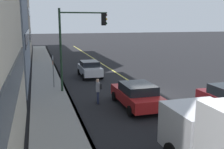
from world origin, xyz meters
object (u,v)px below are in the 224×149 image
at_px(car_red, 137,95).
at_px(street_sign_post, 53,69).
at_px(traffic_light_mast, 78,36).
at_px(pedestrian_with_backpack, 98,89).
at_px(car_white, 90,69).

height_order(car_red, street_sign_post, street_sign_post).
relative_size(traffic_light_mast, street_sign_post, 2.31).
relative_size(pedestrian_with_backpack, street_sign_post, 0.61).
bearing_deg(pedestrian_with_backpack, car_white, -7.82).
bearing_deg(pedestrian_with_backpack, traffic_light_mast, 11.95).
height_order(car_white, pedestrian_with_backpack, pedestrian_with_backpack).
bearing_deg(car_white, traffic_light_mast, 160.11).
xyz_separation_m(pedestrian_with_backpack, traffic_light_mast, (3.25, 0.69, 3.18)).
height_order(pedestrian_with_backpack, traffic_light_mast, traffic_light_mast).
bearing_deg(street_sign_post, traffic_light_mast, -125.97).
height_order(car_white, street_sign_post, street_sign_post).
xyz_separation_m(car_white, traffic_light_mast, (-5.05, 1.83, 3.34)).
distance_m(pedestrian_with_backpack, street_sign_post, 5.20).
bearing_deg(car_white, pedestrian_with_backpack, 172.18).
xyz_separation_m(car_red, traffic_light_mast, (4.53, 2.81, 3.35)).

